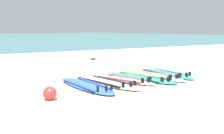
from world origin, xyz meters
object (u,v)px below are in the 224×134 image
(surfboard_1, at_px, (105,82))
(surfboard_4, at_px, (149,75))
(surfboard_3, at_px, (139,78))
(beach_ball, at_px, (50,93))
(surfboard_2, at_px, (123,80))
(surfboard_5, at_px, (165,73))
(surfboard_0, at_px, (86,86))

(surfboard_1, distance_m, surfboard_4, 1.60)
(surfboard_3, relative_size, beach_ball, 9.55)
(surfboard_2, height_order, surfboard_4, same)
(surfboard_4, xyz_separation_m, surfboard_5, (0.60, 0.01, 0.00))
(surfboard_2, relative_size, surfboard_5, 0.89)
(surfboard_4, bearing_deg, beach_ball, -160.76)
(surfboard_0, xyz_separation_m, surfboard_2, (1.13, 0.19, 0.00))
(surfboard_5, bearing_deg, surfboard_0, -171.32)
(surfboard_4, distance_m, beach_ball, 3.48)
(surfboard_0, distance_m, surfboard_3, 1.65)
(surfboard_0, height_order, surfboard_3, same)
(surfboard_2, height_order, surfboard_3, same)
(surfboard_1, bearing_deg, surfboard_2, 7.47)
(surfboard_5, bearing_deg, surfboard_1, -172.19)
(surfboard_4, bearing_deg, surfboard_5, 0.76)
(surfboard_4, distance_m, surfboard_5, 0.60)
(surfboard_0, bearing_deg, surfboard_3, 6.60)
(surfboard_2, xyz_separation_m, beach_ball, (-2.28, -0.93, 0.09))
(surfboard_0, distance_m, surfboard_2, 1.15)
(surfboard_2, distance_m, beach_ball, 2.46)
(surfboard_3, height_order, surfboard_5, same)
(surfboard_4, relative_size, surfboard_5, 1.08)
(surfboard_1, relative_size, surfboard_4, 0.95)
(surfboard_3, distance_m, surfboard_4, 0.55)
(surfboard_1, distance_m, surfboard_2, 0.57)
(surfboard_0, height_order, beach_ball, beach_ball)
(surfboard_0, relative_size, surfboard_1, 0.97)
(surfboard_0, xyz_separation_m, beach_ball, (-1.14, -0.74, 0.09))
(surfboard_3, xyz_separation_m, beach_ball, (-2.79, -0.93, 0.09))
(surfboard_3, distance_m, surfboard_5, 1.13)
(surfboard_3, bearing_deg, beach_ball, -161.60)
(surfboard_0, xyz_separation_m, surfboard_4, (2.14, 0.41, -0.00))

